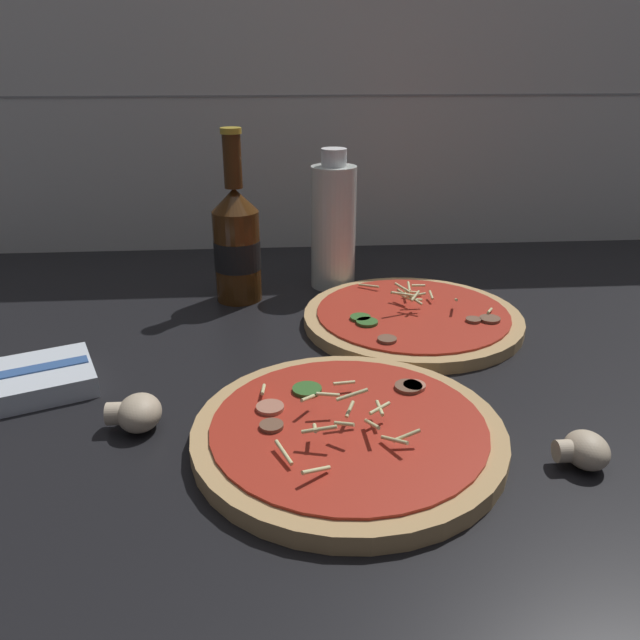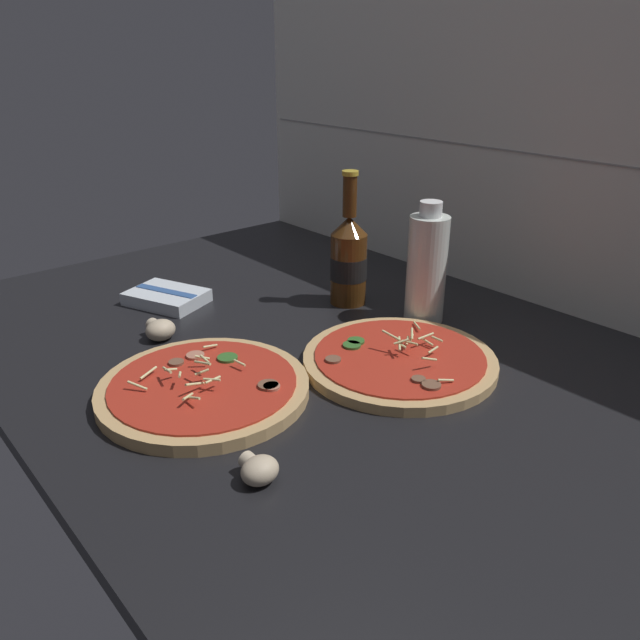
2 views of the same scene
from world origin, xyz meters
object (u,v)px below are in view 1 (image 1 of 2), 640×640
(pizza_far, at_px, (412,318))
(dish_towel, at_px, (26,381))
(pizza_near, at_px, (348,432))
(mushroom_left, at_px, (584,450))
(mushroom_right, at_px, (137,413))
(oil_bottle, at_px, (333,225))
(beer_bottle, at_px, (237,243))

(pizza_far, relative_size, dish_towel, 1.77)
(pizza_near, distance_m, mushroom_left, 0.21)
(pizza_far, bearing_deg, mushroom_right, -144.24)
(mushroom_right, bearing_deg, dish_towel, 148.20)
(oil_bottle, bearing_deg, dish_towel, -139.56)
(pizza_far, height_order, dish_towel, pizza_far)
(pizza_near, distance_m, oil_bottle, 0.45)
(pizza_near, xyz_separation_m, oil_bottle, (0.03, 0.44, 0.09))
(beer_bottle, distance_m, dish_towel, 0.35)
(beer_bottle, bearing_deg, pizza_near, -72.87)
(pizza_near, xyz_separation_m, mushroom_left, (0.21, -0.05, 0.01))
(beer_bottle, xyz_separation_m, mushroom_right, (-0.09, -0.35, -0.07))
(pizza_far, bearing_deg, beer_bottle, 154.22)
(beer_bottle, relative_size, mushroom_right, 4.70)
(pizza_near, relative_size, beer_bottle, 1.19)
(beer_bottle, xyz_separation_m, mushroom_left, (0.33, -0.44, -0.07))
(mushroom_right, distance_m, dish_towel, 0.16)
(pizza_near, xyz_separation_m, mushroom_right, (-0.21, 0.04, 0.01))
(pizza_far, distance_m, dish_towel, 0.49)
(pizza_far, xyz_separation_m, dish_towel, (-0.46, -0.15, 0.00))
(pizza_near, distance_m, beer_bottle, 0.42)
(mushroom_left, bearing_deg, dish_towel, 162.19)
(pizza_far, relative_size, beer_bottle, 1.19)
(pizza_near, bearing_deg, dish_towel, 160.11)
(mushroom_left, distance_m, mushroom_right, 0.42)
(beer_bottle, xyz_separation_m, dish_towel, (-0.22, -0.27, -0.08))
(beer_bottle, height_order, oil_bottle, beer_bottle)
(pizza_near, distance_m, dish_towel, 0.36)
(mushroom_left, relative_size, mushroom_right, 0.90)
(beer_bottle, bearing_deg, mushroom_left, -53.54)
(mushroom_right, bearing_deg, beer_bottle, 76.36)
(pizza_far, xyz_separation_m, beer_bottle, (-0.24, 0.12, 0.08))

